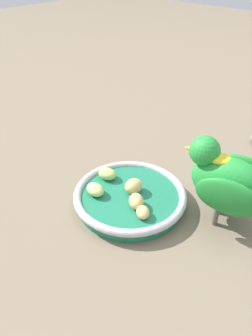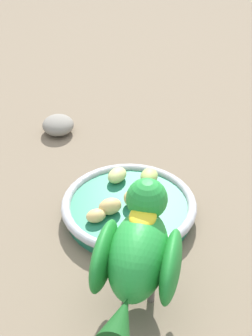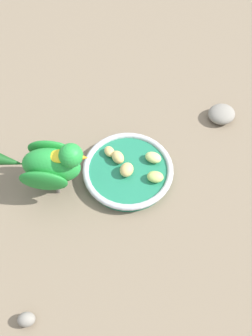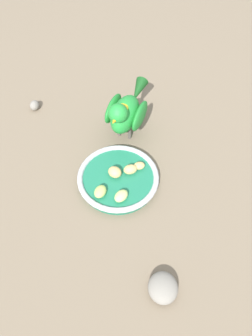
% 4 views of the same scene
% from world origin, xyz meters
% --- Properties ---
extents(ground_plane, '(4.00, 4.00, 0.00)m').
position_xyz_m(ground_plane, '(0.00, 0.00, 0.00)').
color(ground_plane, '#756651').
extents(feeding_bowl, '(0.19, 0.19, 0.03)m').
position_xyz_m(feeding_bowl, '(0.02, 0.00, 0.02)').
color(feeding_bowl, '#1E7251').
rests_on(feeding_bowl, ground_plane).
extents(apple_piece_0, '(0.03, 0.03, 0.02)m').
position_xyz_m(apple_piece_0, '(-0.01, -0.05, 0.03)').
color(apple_piece_0, tan).
rests_on(apple_piece_0, feeding_bowl).
extents(apple_piece_1, '(0.03, 0.04, 0.02)m').
position_xyz_m(apple_piece_1, '(-0.02, 0.04, 0.03)').
color(apple_piece_1, '#C6D17A').
rests_on(apple_piece_1, feeding_bowl).
extents(apple_piece_2, '(0.03, 0.03, 0.03)m').
position_xyz_m(apple_piece_2, '(0.03, 0.00, 0.03)').
color(apple_piece_2, tan).
rests_on(apple_piece_2, feeding_bowl).
extents(apple_piece_3, '(0.03, 0.04, 0.02)m').
position_xyz_m(apple_piece_3, '(0.02, 0.06, 0.03)').
color(apple_piece_3, '#B2CC66').
rests_on(apple_piece_3, feeding_bowl).
extents(apple_piece_4, '(0.04, 0.04, 0.02)m').
position_xyz_m(apple_piece_4, '(0.00, -0.03, 0.03)').
color(apple_piece_4, tan).
rests_on(apple_piece_4, feeding_bowl).
extents(parrot, '(0.11, 0.21, 0.14)m').
position_xyz_m(parrot, '(0.09, -0.14, 0.08)').
color(parrot, '#59544C').
rests_on(parrot, ground_plane).
extents(rock_large, '(0.08, 0.09, 0.03)m').
position_xyz_m(rock_large, '(-0.20, 0.16, 0.02)').
color(rock_large, gray).
rests_on(rock_large, ground_plane).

